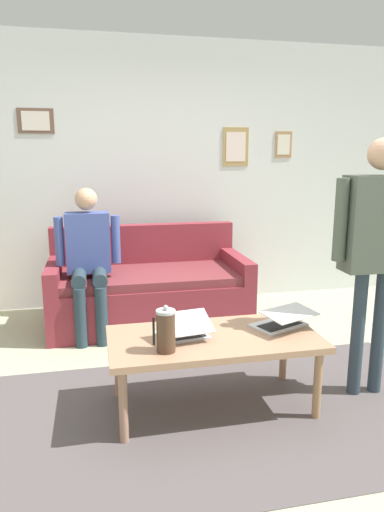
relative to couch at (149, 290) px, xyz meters
The scene contains 10 objects.
ground_plane 1.61m from the couch, 99.62° to the left, with size 7.68×7.68×0.00m, color #ADB493.
area_rug 1.77m from the couch, 96.81° to the left, with size 3.09×1.60×0.01m, color #574F50.
back_wall 1.26m from the couch, 112.39° to the right, with size 7.04×0.11×2.70m.
couch is the anchor object (origin of this frame).
coffee_table 1.65m from the couch, 97.22° to the left, with size 1.28×0.64×0.47m.
laptop_left 1.63m from the couch, 90.81° to the left, with size 0.34×0.32×0.15m.
laptop_center 1.73m from the couch, 112.82° to the left, with size 0.43×0.41×0.13m.
french_press 1.82m from the couch, 86.39° to the left, with size 0.13×0.11×0.27m.
person_standing 2.21m from the couch, 126.60° to the left, with size 0.58×0.20×1.65m.
person_seated 0.72m from the couch, 22.97° to the left, with size 0.55×0.51×1.28m.
Camera 1 is at (0.74, 2.61, 1.54)m, focal length 32.18 mm.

